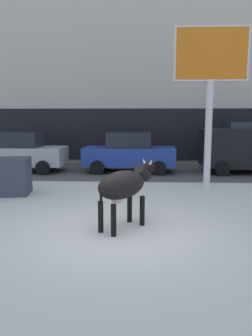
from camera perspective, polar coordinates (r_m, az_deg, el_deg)
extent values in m
plane|color=silver|center=(7.54, -0.95, -10.88)|extent=(120.00, 120.00, 0.00)
cube|color=#514F4C|center=(15.95, 1.11, -0.46)|extent=(60.00, 5.60, 0.01)
cube|color=beige|center=(21.79, 1.65, 19.13)|extent=(44.00, 6.00, 13.00)
cube|color=black|center=(18.40, 1.38, 5.74)|extent=(43.12, 0.10, 2.80)
ellipsoid|color=black|center=(7.51, -0.68, -2.88)|extent=(1.34, 1.47, 0.64)
cylinder|color=black|center=(8.15, 0.61, -6.81)|extent=(0.12, 0.12, 0.70)
cylinder|color=black|center=(7.91, 2.77, -7.29)|extent=(0.12, 0.12, 0.70)
cylinder|color=black|center=(7.46, -4.34, -8.29)|extent=(0.12, 0.12, 0.70)
cylinder|color=black|center=(7.20, -2.14, -8.90)|extent=(0.12, 0.12, 0.70)
cylinder|color=black|center=(8.04, 2.88, -0.82)|extent=(0.50, 0.54, 0.44)
ellipsoid|color=black|center=(8.20, 3.84, 0.06)|extent=(0.46, 0.49, 0.28)
cone|color=beige|center=(8.21, 3.07, 1.21)|extent=(0.13, 0.12, 0.15)
cone|color=beige|center=(8.08, 4.30, 1.07)|extent=(0.13, 0.12, 0.15)
cylinder|color=black|center=(7.10, -4.28, -5.67)|extent=(0.06, 0.06, 0.60)
ellipsoid|color=beige|center=(7.45, -1.58, -5.35)|extent=(0.36, 0.37, 0.20)
cylinder|color=silver|center=(12.14, 13.84, 5.45)|extent=(0.24, 0.24, 3.80)
cube|color=silver|center=(12.31, 14.32, 18.33)|extent=(2.52, 0.25, 1.82)
cube|color=orange|center=(12.28, 14.35, 18.35)|extent=(2.40, 0.21, 1.70)
cube|color=#B7BABF|center=(16.43, -17.60, 1.99)|extent=(4.24, 1.86, 0.84)
cube|color=#1E232D|center=(16.37, -17.72, 4.64)|extent=(2.03, 1.59, 0.68)
cylinder|color=black|center=(16.86, -12.12, 0.93)|extent=(0.64, 0.23, 0.64)
cylinder|color=black|center=(15.20, -13.97, 0.04)|extent=(0.64, 0.23, 0.64)
cylinder|color=black|center=(17.82, -20.58, 0.97)|extent=(0.64, 0.23, 0.64)
cube|color=#233D9E|center=(15.54, 0.55, 2.04)|extent=(4.24, 1.86, 0.84)
cube|color=#1E232D|center=(15.47, 0.56, 4.84)|extent=(2.03, 1.59, 0.68)
cylinder|color=black|center=(16.44, 5.50, 0.89)|extent=(0.64, 0.23, 0.64)
cylinder|color=black|center=(14.70, 5.65, -0.03)|extent=(0.64, 0.23, 0.64)
cylinder|color=black|center=(16.60, -3.96, 0.98)|extent=(0.64, 0.23, 0.64)
cylinder|color=black|center=(14.88, -4.92, 0.08)|extent=(0.64, 0.23, 0.64)
cube|color=black|center=(16.24, 20.76, 3.29)|extent=(4.64, 2.00, 1.70)
cylinder|color=black|center=(16.89, 14.83, 0.84)|extent=(0.64, 0.23, 0.64)
cylinder|color=black|center=(15.05, 16.15, -0.13)|extent=(0.64, 0.23, 0.64)
cylinder|color=#282833|center=(20.48, -18.00, 2.36)|extent=(0.24, 0.24, 0.88)
cube|color=maroon|center=(20.41, -18.10, 4.48)|extent=(0.36, 0.22, 0.64)
sphere|color=beige|center=(20.39, -18.16, 5.68)|extent=(0.20, 0.20, 0.20)
cylinder|color=#282833|center=(19.40, -6.61, 2.40)|extent=(0.24, 0.24, 0.88)
cube|color=#2D4C93|center=(19.33, -6.65, 4.64)|extent=(0.36, 0.22, 0.64)
sphere|color=#9E7051|center=(19.31, -6.67, 5.91)|extent=(0.20, 0.20, 0.20)
cube|color=#383D4C|center=(11.73, -20.28, -1.34)|extent=(1.84, 1.34, 1.20)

